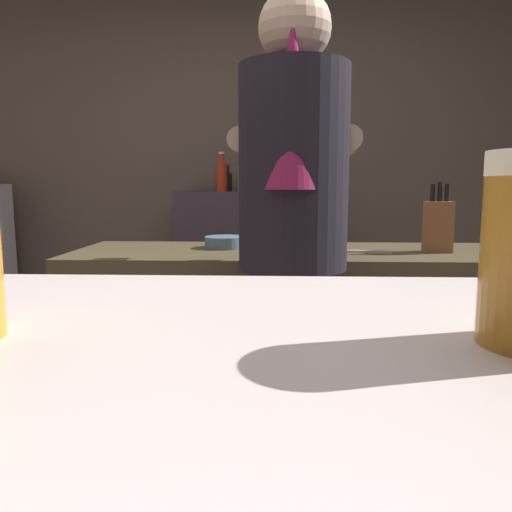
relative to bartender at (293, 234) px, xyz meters
The scene contains 11 objects.
wall_back 2.05m from the bartender, 94.88° to the left, with size 5.20×0.10×2.70m, color brown.
prep_counter 0.74m from the bartender, 68.60° to the left, with size 2.10×0.60×0.89m, color #4B3F2A.
back_shelf 1.81m from the bartender, 99.02° to the left, with size 0.85×0.36×1.12m, color #3C3240.
bartender is the anchor object (origin of this frame).
knife_block 0.73m from the bartender, 36.20° to the left, with size 0.10×0.08×0.28m.
mixing_bowl 0.60m from the bartender, 116.71° to the left, with size 0.18×0.18×0.05m, color slate.
chefs_knife 0.50m from the bartender, 55.34° to the left, with size 0.24×0.03×0.01m, color silver.
bottle_soy 1.85m from the bartender, 101.91° to the left, with size 0.06×0.06×0.18m.
bottle_vinegar 1.66m from the bartender, 99.21° to the left, with size 0.07×0.07×0.24m.
bottle_hot_sauce 1.76m from the bartender, 103.44° to the left, with size 0.07×0.07×0.25m.
bottle_olive_oil 1.81m from the bartender, 96.54° to the left, with size 0.07×0.07×0.24m.
Camera 1 is at (0.12, -1.37, 1.15)m, focal length 34.97 mm.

